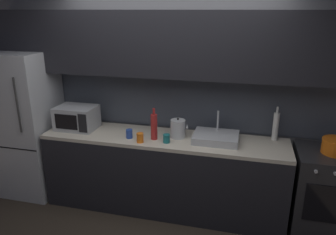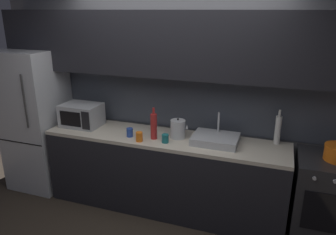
# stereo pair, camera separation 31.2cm
# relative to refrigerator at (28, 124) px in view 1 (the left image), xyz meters

# --- Properties ---
(back_wall) EXTENTS (4.48, 0.44, 2.50)m
(back_wall) POSITION_rel_refrigerator_xyz_m (1.75, 0.30, 0.65)
(back_wall) COLOR slate
(back_wall) RESTS_ON ground
(counter_run) EXTENTS (2.74, 0.60, 0.90)m
(counter_run) POSITION_rel_refrigerator_xyz_m (1.75, 0.00, -0.45)
(counter_run) COLOR black
(counter_run) RESTS_ON ground
(refrigerator) EXTENTS (0.68, 0.69, 1.79)m
(refrigerator) POSITION_rel_refrigerator_xyz_m (0.00, 0.00, 0.00)
(refrigerator) COLOR #B7BABF
(refrigerator) RESTS_ON ground
(oven_range) EXTENTS (0.60, 0.62, 0.90)m
(oven_range) POSITION_rel_refrigerator_xyz_m (3.46, -0.00, -0.45)
(oven_range) COLOR #232326
(oven_range) RESTS_ON ground
(microwave) EXTENTS (0.46, 0.35, 0.27)m
(microwave) POSITION_rel_refrigerator_xyz_m (0.68, 0.02, 0.14)
(microwave) COLOR #A8AAAF
(microwave) RESTS_ON counter_run
(sink_basin) EXTENTS (0.48, 0.38, 0.30)m
(sink_basin) POSITION_rel_refrigerator_xyz_m (2.33, 0.03, 0.05)
(sink_basin) COLOR #ADAFB5
(sink_basin) RESTS_ON counter_run
(kettle) EXTENTS (0.20, 0.17, 0.23)m
(kettle) POSITION_rel_refrigerator_xyz_m (1.91, 0.03, 0.11)
(kettle) COLOR #B7BABF
(kettle) RESTS_ON counter_run
(wine_bottle_white) EXTENTS (0.06, 0.06, 0.37)m
(wine_bottle_white) POSITION_rel_refrigerator_xyz_m (2.94, 0.22, 0.16)
(wine_bottle_white) COLOR silver
(wine_bottle_white) RESTS_ON counter_run
(wine_bottle_red) EXTENTS (0.07, 0.07, 0.35)m
(wine_bottle_red) POSITION_rel_refrigerator_xyz_m (1.66, -0.08, 0.15)
(wine_bottle_red) COLOR #A82323
(wine_bottle_red) RESTS_ON counter_run
(mug_blue) EXTENTS (0.07, 0.07, 0.10)m
(mug_blue) POSITION_rel_refrigerator_xyz_m (1.39, -0.12, 0.05)
(mug_blue) COLOR #234299
(mug_blue) RESTS_ON counter_run
(mug_orange) EXTENTS (0.07, 0.07, 0.10)m
(mug_orange) POSITION_rel_refrigerator_xyz_m (1.54, -0.21, 0.06)
(mug_orange) COLOR orange
(mug_orange) RESTS_ON counter_run
(mug_teal) EXTENTS (0.07, 0.07, 0.09)m
(mug_teal) POSITION_rel_refrigerator_xyz_m (1.82, -0.15, 0.05)
(mug_teal) COLOR #19666B
(mug_teal) RESTS_ON counter_run
(cooking_pot) EXTENTS (0.27, 0.27, 0.15)m
(cooking_pot) POSITION_rel_refrigerator_xyz_m (3.51, 0.00, 0.08)
(cooking_pot) COLOR orange
(cooking_pot) RESTS_ON oven_range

